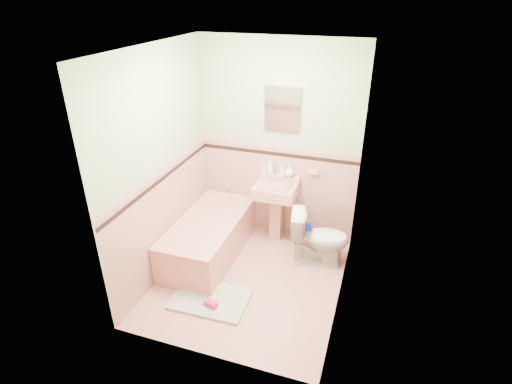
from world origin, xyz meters
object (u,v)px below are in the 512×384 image
(soap_bottle_mid, at_px, (281,169))
(soap_bottle_right, at_px, (289,171))
(bathtub, at_px, (209,238))
(bucket, at_px, (302,235))
(soap_bottle_left, at_px, (270,166))
(toilet, at_px, (319,238))
(medicine_cabinet, at_px, (282,109))
(shoe, at_px, (211,304))
(sink, at_px, (275,214))

(soap_bottle_mid, distance_m, soap_bottle_right, 0.11)
(bathtub, relative_size, bucket, 6.54)
(soap_bottle_left, height_order, soap_bottle_right, soap_bottle_left)
(bathtub, height_order, toilet, toilet)
(soap_bottle_right, bearing_deg, bathtub, -138.39)
(soap_bottle_left, bearing_deg, bathtub, -127.97)
(medicine_cabinet, relative_size, toilet, 0.78)
(bathtub, height_order, shoe, bathtub)
(soap_bottle_right, bearing_deg, toilet, -42.33)
(toilet, xyz_separation_m, bucket, (-0.27, 0.34, -0.23))
(medicine_cabinet, xyz_separation_m, toilet, (0.62, -0.49, -1.36))
(bathtub, bearing_deg, toilet, 11.10)
(bathtub, relative_size, soap_bottle_left, 6.72)
(shoe, bearing_deg, soap_bottle_right, 90.36)
(bucket, bearing_deg, shoe, -112.77)
(toilet, height_order, shoe, toilet)
(medicine_cabinet, distance_m, toilet, 1.57)
(medicine_cabinet, height_order, soap_bottle_left, medicine_cabinet)
(bathtub, height_order, sink, sink)
(soap_bottle_left, height_order, bucket, soap_bottle_left)
(toilet, bearing_deg, shoe, 131.04)
(shoe, bearing_deg, soap_bottle_left, 98.93)
(soap_bottle_left, height_order, shoe, soap_bottle_left)
(soap_bottle_left, distance_m, bucket, 0.98)
(toilet, bearing_deg, soap_bottle_right, 36.93)
(sink, distance_m, bucket, 0.45)
(bathtub, bearing_deg, soap_bottle_mid, 45.69)
(bathtub, bearing_deg, shoe, -65.28)
(medicine_cabinet, height_order, bucket, medicine_cabinet)
(medicine_cabinet, bearing_deg, sink, -90.00)
(soap_bottle_mid, bearing_deg, shoe, -100.27)
(bathtub, xyz_separation_m, shoe, (0.41, -0.88, -0.17))
(bathtub, xyz_separation_m, soap_bottle_mid, (0.69, 0.71, 0.72))
(bathtub, xyz_separation_m, sink, (0.68, 0.53, 0.18))
(bucket, distance_m, shoe, 1.61)
(bathtub, bearing_deg, soap_bottle_left, 52.03)
(soap_bottle_right, height_order, shoe, soap_bottle_right)
(soap_bottle_left, xyz_separation_m, shoe, (-0.15, -1.59, -0.91))
(bathtub, distance_m, soap_bottle_right, 1.28)
(soap_bottle_right, bearing_deg, bucket, -25.94)
(soap_bottle_right, bearing_deg, soap_bottle_mid, 180.00)
(sink, height_order, shoe, sink)
(soap_bottle_mid, distance_m, bucket, 0.90)
(soap_bottle_right, bearing_deg, shoe, -103.93)
(sink, bearing_deg, soap_bottle_mid, 85.82)
(soap_bottle_right, xyz_separation_m, toilet, (0.50, -0.46, -0.60))
(bathtub, height_order, bucket, bathtub)
(medicine_cabinet, bearing_deg, soap_bottle_left, -166.59)
(sink, xyz_separation_m, soap_bottle_right, (0.12, 0.18, 0.54))
(medicine_cabinet, bearing_deg, soap_bottle_right, -14.09)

